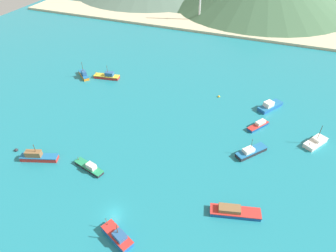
% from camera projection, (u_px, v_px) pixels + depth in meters
% --- Properties ---
extents(ground, '(260.00, 280.00, 0.50)m').
position_uv_depth(ground, '(164.00, 135.00, 87.80)').
color(ground, teal).
extents(fishing_boat_0, '(10.14, 5.39, 5.34)m').
position_uv_depth(fishing_boat_0, '(38.00, 157.00, 78.49)').
color(fishing_boat_0, red).
rests_on(fishing_boat_0, ground).
extents(fishing_boat_1, '(5.95, 7.51, 1.96)m').
position_uv_depth(fishing_boat_1, '(259.00, 125.00, 89.80)').
color(fishing_boat_1, '#14478C').
rests_on(fishing_boat_1, ground).
extents(fishing_boat_3, '(7.46, 6.72, 6.42)m').
position_uv_depth(fishing_boat_3, '(84.00, 75.00, 114.53)').
color(fishing_boat_3, orange).
rests_on(fishing_boat_3, ground).
extents(fishing_boat_4, '(8.03, 9.00, 5.38)m').
position_uv_depth(fishing_boat_4, '(251.00, 151.00, 80.46)').
color(fishing_boat_4, '#232328').
rests_on(fishing_boat_4, ground).
extents(fishing_boat_5, '(11.51, 5.59, 2.09)m').
position_uv_depth(fishing_boat_5, '(234.00, 211.00, 65.25)').
color(fishing_boat_5, '#14478C').
rests_on(fishing_boat_5, ground).
extents(fishing_boat_6, '(7.82, 9.61, 2.82)m').
position_uv_depth(fishing_boat_6, '(270.00, 106.00, 97.59)').
color(fishing_boat_6, '#1E5BA8').
rests_on(fishing_boat_6, ground).
extents(fishing_boat_7, '(9.22, 4.38, 2.19)m').
position_uv_depth(fishing_boat_7, '(89.00, 167.00, 75.99)').
color(fishing_boat_7, '#232328').
rests_on(fishing_boat_7, ground).
extents(fishing_boat_8, '(6.78, 8.20, 6.53)m').
position_uv_depth(fishing_boat_8, '(316.00, 142.00, 83.60)').
color(fishing_boat_8, silver).
rests_on(fishing_boat_8, ground).
extents(fishing_boat_9, '(8.11, 5.60, 5.06)m').
position_uv_depth(fishing_boat_9, '(118.00, 236.00, 60.34)').
color(fishing_boat_9, '#1E5BA8').
rests_on(fishing_boat_9, ground).
extents(fishing_boat_10, '(10.13, 4.30, 5.39)m').
position_uv_depth(fishing_boat_10, '(107.00, 76.00, 113.82)').
color(fishing_boat_10, red).
rests_on(fishing_boat_10, ground).
extents(buoy_0, '(0.81, 0.81, 0.81)m').
position_uv_depth(buoy_0, '(219.00, 97.00, 103.61)').
color(buoy_0, gold).
rests_on(buoy_0, ground).
extents(buoy_1, '(1.02, 1.02, 1.02)m').
position_uv_depth(buoy_1, '(16.00, 150.00, 81.79)').
color(buoy_1, '#232328').
rests_on(buoy_1, ground).
extents(beach_strip, '(247.00, 22.66, 1.20)m').
position_uv_depth(beach_strip, '(229.00, 28.00, 155.88)').
color(beach_strip, '#C6B793').
rests_on(beach_strip, ground).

